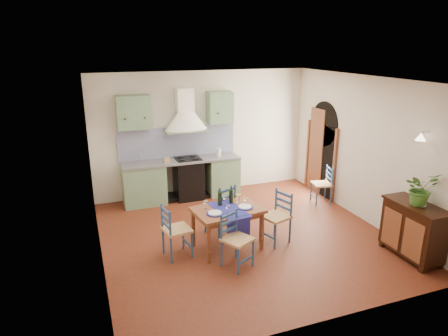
{
  "coord_description": "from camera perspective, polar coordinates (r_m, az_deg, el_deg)",
  "views": [
    {
      "loc": [
        -2.63,
        -6.05,
        3.37
      ],
      "look_at": [
        -0.29,
        0.3,
        1.25
      ],
      "focal_mm": 32.0,
      "sensor_mm": 36.0,
      "label": 1
    }
  ],
  "objects": [
    {
      "name": "ceiling",
      "position": [
        6.62,
        3.36,
        12.5
      ],
      "size": [
        5.0,
        5.0,
        0.01
      ],
      "primitive_type": "cube",
      "color": "white",
      "rests_on": "back_wall"
    },
    {
      "name": "chair_near",
      "position": [
        6.3,
        1.7,
        -10.15
      ],
      "size": [
        0.55,
        0.55,
        0.88
      ],
      "color": "navy",
      "rests_on": "ground"
    },
    {
      "name": "right_wall",
      "position": [
        8.39,
        18.25,
        2.51
      ],
      "size": [
        0.26,
        5.0,
        2.8
      ],
      "color": "beige",
      "rests_on": "ground"
    },
    {
      "name": "chair_left",
      "position": [
        6.59,
        -7.0,
        -8.85
      ],
      "size": [
        0.48,
        0.48,
        0.9
      ],
      "color": "navy",
      "rests_on": "ground"
    },
    {
      "name": "potted_plant",
      "position": [
        6.94,
        26.28,
        -2.65
      ],
      "size": [
        0.49,
        0.43,
        0.54
      ],
      "primitive_type": "imported",
      "rotation": [
        0.0,
        0.0,
        -0.02
      ],
      "color": "#366621",
      "rests_on": "sideboard"
    },
    {
      "name": "sideboard",
      "position": [
        7.19,
        25.42,
        -7.83
      ],
      "size": [
        0.5,
        1.05,
        0.94
      ],
      "color": "black",
      "rests_on": "ground"
    },
    {
      "name": "chair_far",
      "position": [
        7.29,
        -0.41,
        -5.8
      ],
      "size": [
        0.58,
        0.58,
        0.96
      ],
      "color": "navy",
      "rests_on": "ground"
    },
    {
      "name": "dining_table",
      "position": [
        6.74,
        0.56,
        -6.49
      ],
      "size": [
        1.21,
        0.94,
        1.03
      ],
      "color": "brown",
      "rests_on": "ground"
    },
    {
      "name": "chair_right",
      "position": [
        7.08,
        7.56,
        -6.88
      ],
      "size": [
        0.54,
        0.54,
        0.92
      ],
      "color": "navy",
      "rests_on": "ground"
    },
    {
      "name": "back_wall",
      "position": [
        8.92,
        -5.48,
        2.27
      ],
      "size": [
        5.0,
        0.96,
        2.8
      ],
      "color": "beige",
      "rests_on": "ground"
    },
    {
      "name": "chair_spare",
      "position": [
        8.97,
        13.95,
        -2.28
      ],
      "size": [
        0.45,
        0.45,
        0.82
      ],
      "color": "navy",
      "rests_on": "ground"
    },
    {
      "name": "floor",
      "position": [
        7.41,
        2.97,
        -9.66
      ],
      "size": [
        5.0,
        5.0,
        0.0
      ],
      "primitive_type": "plane",
      "color": "#431F0E",
      "rests_on": "ground"
    },
    {
      "name": "left_wall",
      "position": [
        6.36,
        -18.02,
        -1.5
      ],
      "size": [
        0.04,
        5.0,
        2.8
      ],
      "primitive_type": "cube",
      "color": "beige",
      "rests_on": "ground"
    }
  ]
}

